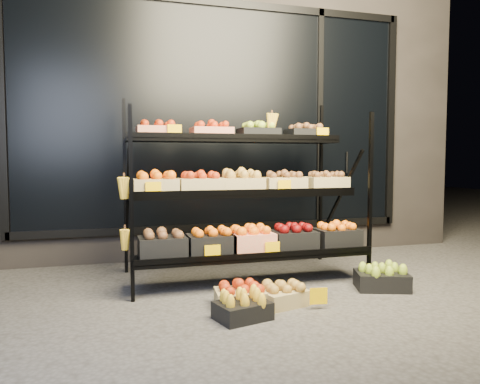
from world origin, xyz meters
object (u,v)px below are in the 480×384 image
object	(u,v)px
floor_crate_left	(240,295)
floor_crate_midright	(283,294)
display_rack	(244,193)
floor_crate_midleft	(243,307)

from	to	relation	value
floor_crate_left	floor_crate_midright	world-z (taller)	floor_crate_left
display_rack	floor_crate_midright	size ratio (longest dim) A/B	5.52
floor_crate_midleft	display_rack	bearing A→B (deg)	57.81
floor_crate_left	floor_crate_midleft	distance (m)	0.28
floor_crate_left	floor_crate_midleft	size ratio (longest dim) A/B	0.96
floor_crate_left	floor_crate_midleft	bearing A→B (deg)	-96.62
display_rack	floor_crate_left	xyz separation A→B (m)	(-0.26, -0.77, -0.70)
floor_crate_left	floor_crate_midleft	world-z (taller)	floor_crate_left
floor_crate_midright	display_rack	bearing A→B (deg)	77.79
floor_crate_midright	floor_crate_midleft	bearing A→B (deg)	-166.79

